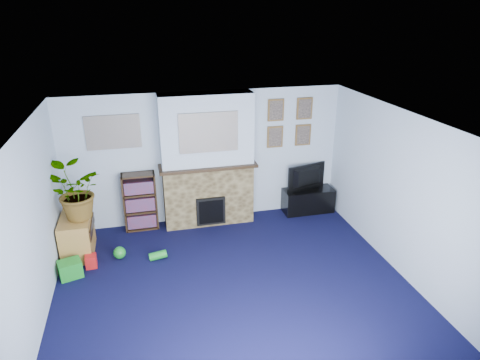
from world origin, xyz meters
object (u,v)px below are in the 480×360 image
object	(u,v)px
television	(309,178)
sideboard	(77,234)
bookshelf	(140,203)
tv_stand	(308,201)

from	to	relation	value
television	sideboard	size ratio (longest dim) A/B	1.00
television	bookshelf	bearing A→B (deg)	-15.97
tv_stand	bookshelf	bearing A→B (deg)	178.62
television	bookshelf	size ratio (longest dim) A/B	0.79
tv_stand	sideboard	size ratio (longest dim) A/B	1.17
television	bookshelf	world-z (taller)	bookshelf
tv_stand	television	bearing A→B (deg)	90.00
television	sideboard	distance (m)	4.24
tv_stand	television	distance (m)	0.47
television	bookshelf	distance (m)	3.18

